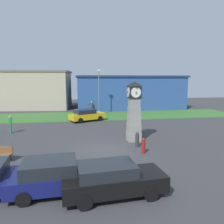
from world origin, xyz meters
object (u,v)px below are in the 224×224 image
object	(u,v)px
clock_tower	(134,112)
car_by_building	(112,179)
car_far_lot	(87,115)
pedestrian_near_bench	(10,123)
bench	(1,153)
pedestrian_crossing_lot	(92,106)
street_lamp_near_road	(99,89)
bollard_mid_row	(143,145)
bollard_near_tower	(137,139)
car_near_tower	(55,176)

from	to	relation	value
clock_tower	car_by_building	distance (m)	9.28
car_far_lot	pedestrian_near_bench	bearing A→B (deg)	-146.12
bench	pedestrian_crossing_lot	bearing A→B (deg)	69.88
street_lamp_near_road	car_far_lot	bearing A→B (deg)	-114.40
bollard_mid_row	bench	xyz separation A→B (m)	(-9.51, 0.12, -0.04)
car_by_building	bollard_near_tower	bearing A→B (deg)	65.69
bollard_near_tower	bench	size ratio (longest dim) A/B	0.70
car_near_tower	car_by_building	distance (m)	2.65
clock_tower	street_lamp_near_road	xyz separation A→B (m)	(-1.56, 13.94, 1.31)
bench	pedestrian_crossing_lot	world-z (taller)	pedestrian_crossing_lot
bollard_mid_row	car_far_lot	distance (m)	13.23
bollard_mid_row	car_by_building	size ratio (longest dim) A/B	0.24
bench	pedestrian_near_bench	size ratio (longest dim) A/B	0.97
bollard_mid_row	pedestrian_crossing_lot	distance (m)	19.89
bollard_near_tower	pedestrian_crossing_lot	world-z (taller)	pedestrian_crossing_lot
bench	pedestrian_crossing_lot	xyz separation A→B (m)	(7.19, 19.63, 0.51)
bollard_near_tower	car_by_building	size ratio (longest dim) A/B	0.25
car_by_building	pedestrian_crossing_lot	bearing A→B (deg)	88.23
car_by_building	pedestrian_near_bench	distance (m)	15.18
pedestrian_crossing_lot	car_by_building	bearing A→B (deg)	-91.77
bollard_mid_row	bollard_near_tower	bearing A→B (deg)	90.93
car_far_lot	pedestrian_near_bench	world-z (taller)	pedestrian_near_bench
bollard_mid_row	car_by_building	xyz separation A→B (m)	(-3.09, -5.27, 0.21)
pedestrian_crossing_lot	bench	bearing A→B (deg)	-110.12
bollard_near_tower	car_by_building	xyz separation A→B (m)	(-3.06, -6.78, 0.18)
car_far_lot	pedestrian_crossing_lot	distance (m)	7.06
car_by_building	clock_tower	bearing A→B (deg)	69.17
bollard_near_tower	bench	bearing A→B (deg)	-171.65
bollard_mid_row	pedestrian_near_bench	xyz separation A→B (m)	(-10.99, 7.69, 0.43)
pedestrian_near_bench	bench	bearing A→B (deg)	-78.89
pedestrian_near_bench	street_lamp_near_road	bearing A→B (deg)	44.76
bench	pedestrian_near_bench	world-z (taller)	pedestrian_near_bench
clock_tower	pedestrian_crossing_lot	bearing A→B (deg)	98.52
bollard_near_tower	car_far_lot	size ratio (longest dim) A/B	0.25
pedestrian_crossing_lot	street_lamp_near_road	distance (m)	3.86
car_near_tower	car_far_lot	bearing A→B (deg)	82.67
clock_tower	street_lamp_near_road	size ratio (longest dim) A/B	0.77
car_far_lot	pedestrian_crossing_lot	bearing A→B (deg)	81.07
bollard_mid_row	car_far_lot	xyz separation A→B (m)	(-3.41, 12.78, 0.21)
bollard_near_tower	car_far_lot	bearing A→B (deg)	106.72
bollard_mid_row	car_by_building	distance (m)	6.11
car_near_tower	clock_tower	bearing A→B (deg)	53.33
car_far_lot	street_lamp_near_road	bearing A→B (deg)	65.60
bollard_near_tower	bench	world-z (taller)	bollard_near_tower
bollard_mid_row	pedestrian_crossing_lot	size ratio (longest dim) A/B	0.62
bollard_mid_row	car_near_tower	size ratio (longest dim) A/B	0.25
clock_tower	car_by_building	bearing A→B (deg)	-110.83
car_near_tower	car_far_lot	size ratio (longest dim) A/B	0.95
pedestrian_near_bench	street_lamp_near_road	distance (m)	13.78
car_near_tower	bollard_near_tower	bearing A→B (deg)	47.08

